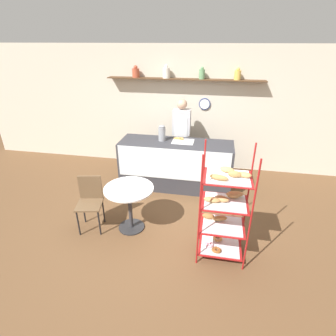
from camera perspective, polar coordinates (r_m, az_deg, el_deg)
ground_plane at (r=4.47m, az=-1.10°, el=-12.03°), size 14.00×14.00×0.00m
back_wall at (r=6.06m, az=3.51°, el=12.76°), size 10.00×0.30×2.70m
display_counter at (r=5.30m, az=1.68°, el=0.69°), size 2.22×0.71×0.96m
pastry_rack at (r=3.57m, az=12.10°, el=-8.60°), size 0.64×0.51×1.62m
person_worker at (r=5.70m, az=2.92°, el=7.34°), size 0.37×0.23×1.68m
cafe_table at (r=4.11m, az=-8.40°, el=-6.50°), size 0.76×0.76×0.75m
cafe_chair at (r=4.32m, az=-16.60°, el=-6.18°), size 0.45×0.45×0.87m
coffee_carafe at (r=5.18m, az=-1.33°, el=7.61°), size 0.14×0.14×0.32m
donut_tray_counter at (r=5.16m, az=2.61°, el=5.95°), size 0.42×0.32×0.05m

